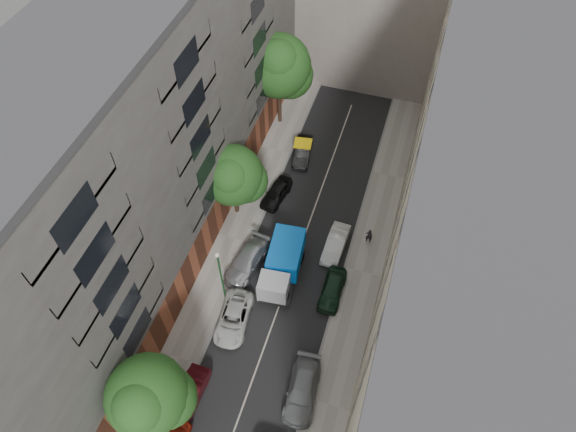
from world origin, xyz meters
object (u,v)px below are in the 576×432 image
at_px(tree_near, 148,398).
at_px(car_left_5, 303,152).
at_px(lamp_post, 220,271).
at_px(pedestrian, 369,236).
at_px(car_left_2, 234,318).
at_px(car_left_4, 276,193).
at_px(car_right_1, 302,390).
at_px(car_left_3, 247,261).
at_px(car_right_3, 336,244).
at_px(tree_far, 280,68).
at_px(car_right_2, 332,289).
at_px(car_left_1, 189,395).
at_px(tree_mid, 233,177).
at_px(tarp_truck, 283,264).

bearing_deg(tree_near, car_left_5, 86.31).
xyz_separation_m(lamp_post, pedestrian, (9.46, 8.50, -3.00)).
xyz_separation_m(car_left_2, car_left_5, (0.00, 18.16, 0.04)).
bearing_deg(car_left_4, car_right_1, -56.34).
height_order(lamp_post, pedestrian, lamp_post).
bearing_deg(car_right_1, car_left_2, 145.90).
height_order(car_left_3, car_right_3, car_left_3).
bearing_deg(car_left_4, tree_far, 115.46).
relative_size(car_right_1, car_right_2, 1.22).
bearing_deg(tree_near, car_left_3, 86.10).
relative_size(car_left_1, pedestrian, 2.69).
xyz_separation_m(tree_mid, tree_far, (0.00, 12.25, 1.93)).
relative_size(car_left_4, pedestrian, 2.57).
xyz_separation_m(car_left_1, lamp_post, (-0.60, 7.96, 3.23)).
bearing_deg(car_left_5, car_right_1, -82.21).
bearing_deg(car_right_2, lamp_post, -160.08).
bearing_deg(tree_far, tree_near, -86.62).
height_order(tree_far, lamp_post, tree_far).
height_order(car_left_1, car_right_2, car_right_2).
distance_m(car_right_3, pedestrian, 2.86).
bearing_deg(car_left_5, tree_far, 122.77).
bearing_deg(car_left_3, pedestrian, 40.09).
xyz_separation_m(car_left_2, car_right_3, (5.60, 8.76, 0.03)).
relative_size(car_right_3, tree_near, 0.54).
bearing_deg(car_right_2, car_left_5, 115.09).
bearing_deg(pedestrian, car_left_5, -45.64).
distance_m(car_left_1, tree_far, 29.11).
distance_m(car_left_4, car_right_1, 17.73).
height_order(car_left_1, car_right_3, car_right_3).
height_order(car_right_1, lamp_post, lamp_post).
bearing_deg(car_right_3, car_right_2, -76.73).
height_order(car_left_5, tree_far, tree_far).
bearing_deg(car_right_2, tree_far, 119.28).
bearing_deg(car_right_3, pedestrian, 33.05).
xyz_separation_m(tarp_truck, car_right_3, (3.40, 3.67, -0.84)).
height_order(car_right_1, tree_far, tree_far).
relative_size(car_right_1, pedestrian, 3.19).
distance_m(car_left_1, car_left_2, 6.29).
height_order(tarp_truck, pedestrian, tarp_truck).
relative_size(car_left_2, car_right_3, 1.13).
relative_size(tree_mid, tree_far, 0.74).
xyz_separation_m(car_left_1, tree_near, (-0.90, -2.07, 4.60)).
bearing_deg(tree_near, lamp_post, 88.26).
distance_m(tarp_truck, car_left_3, 3.11).
bearing_deg(tarp_truck, car_left_4, 106.39).
xyz_separation_m(car_left_2, tree_near, (-1.70, -8.31, 4.63)).
bearing_deg(pedestrian, car_right_2, 72.61).
bearing_deg(tree_mid, lamp_post, -75.56).
bearing_deg(car_left_2, tree_far, 93.10).
xyz_separation_m(car_left_3, car_right_1, (7.20, -8.60, -0.02)).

